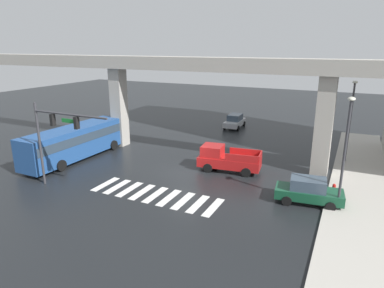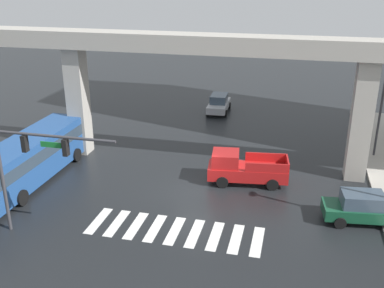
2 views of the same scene
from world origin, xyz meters
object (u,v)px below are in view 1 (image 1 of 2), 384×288
(sedan_silver, at_px, (235,121))
(fire_hydrant, at_px, (334,189))
(traffic_signal_mast, at_px, (55,130))
(street_lamp_mid_block, at_px, (351,112))
(sedan_dark_green, at_px, (309,191))
(pickup_truck, at_px, (226,159))
(street_lamp_near_corner, at_px, (346,142))
(city_bus, at_px, (75,141))

(sedan_silver, bearing_deg, fire_hydrant, -51.78)
(traffic_signal_mast, distance_m, street_lamp_mid_block, 23.98)
(sedan_dark_green, xyz_separation_m, fire_hydrant, (1.45, 2.02, -0.42))
(sedan_silver, bearing_deg, sedan_dark_green, -58.14)
(pickup_truck, height_order, street_lamp_mid_block, street_lamp_mid_block)
(pickup_truck, relative_size, traffic_signal_mast, 0.82)
(sedan_dark_green, height_order, street_lamp_near_corner, street_lamp_near_corner)
(street_lamp_near_corner, height_order, street_lamp_mid_block, same)
(city_bus, distance_m, traffic_signal_mast, 7.22)
(pickup_truck, distance_m, traffic_signal_mast, 13.39)
(traffic_signal_mast, xyz_separation_m, fire_hydrant, (18.16, 7.28, -3.96))
(city_bus, relative_size, sedan_silver, 2.49)
(sedan_dark_green, xyz_separation_m, sedan_silver, (-11.39, 18.32, 0.00))
(city_bus, bearing_deg, street_lamp_mid_block, 23.34)
(traffic_signal_mast, distance_m, street_lamp_near_corner, 19.19)
(traffic_signal_mast, distance_m, fire_hydrant, 19.97)
(pickup_truck, distance_m, city_bus, 13.85)
(sedan_dark_green, distance_m, street_lamp_near_corner, 4.16)
(traffic_signal_mast, bearing_deg, sedan_silver, 77.28)
(sedan_silver, height_order, street_lamp_near_corner, street_lamp_near_corner)
(fire_hydrant, bearing_deg, pickup_truck, 171.13)
(traffic_signal_mast, relative_size, street_lamp_mid_block, 0.90)
(street_lamp_near_corner, relative_size, fire_hydrant, 8.52)
(sedan_silver, xyz_separation_m, traffic_signal_mast, (-5.32, -23.59, 3.54))
(sedan_dark_green, relative_size, street_lamp_near_corner, 0.62)
(city_bus, height_order, fire_hydrant, city_bus)
(sedan_dark_green, bearing_deg, sedan_silver, 121.86)
(street_lamp_mid_block, distance_m, fire_hydrant, 8.92)
(street_lamp_mid_block, bearing_deg, city_bus, -156.66)
(city_bus, distance_m, fire_hydrant, 22.08)
(sedan_dark_green, xyz_separation_m, street_lamp_mid_block, (1.85, 9.92, 3.70))
(sedan_silver, distance_m, street_lamp_near_corner, 23.24)
(pickup_truck, relative_size, sedan_dark_green, 1.18)
(pickup_truck, xyz_separation_m, street_lamp_near_corner, (8.89, -3.76, 3.57))
(sedan_dark_green, distance_m, sedan_silver, 21.57)
(pickup_truck, bearing_deg, sedan_silver, 106.18)
(city_bus, distance_m, sedan_dark_green, 20.54)
(sedan_dark_green, relative_size, fire_hydrant, 5.27)
(traffic_signal_mast, height_order, street_lamp_near_corner, street_lamp_near_corner)
(sedan_silver, bearing_deg, pickup_truck, -73.82)
(city_bus, bearing_deg, sedan_dark_green, -0.74)
(sedan_dark_green, bearing_deg, city_bus, 179.26)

